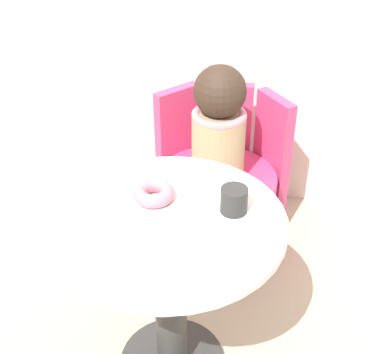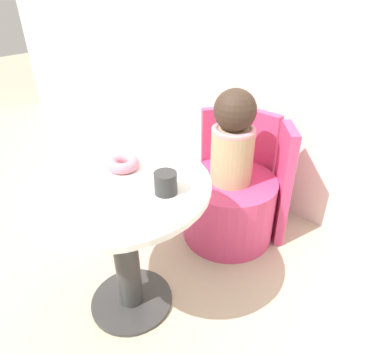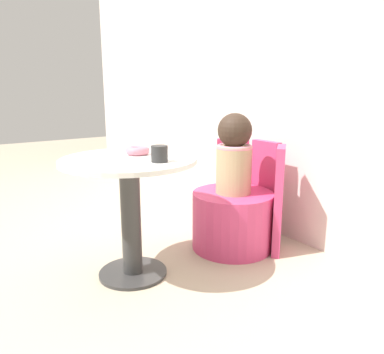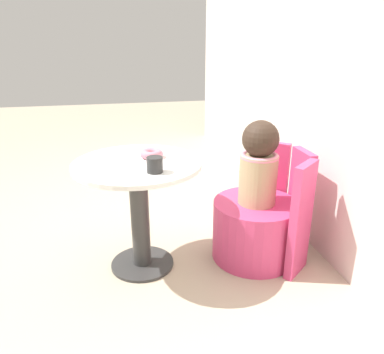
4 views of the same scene
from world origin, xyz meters
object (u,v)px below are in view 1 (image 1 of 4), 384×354
Objects in this scene: round_table at (170,266)px; tub_chair at (216,210)px; child_figure at (219,125)px; donut at (154,193)px; cup at (234,200)px.

tub_chair is at bearing 86.54° from round_table.
child_figure is (0.04, 0.71, 0.15)m from round_table.
round_table is at bearing -52.68° from donut.
round_table is 0.24m from donut.
round_table is 1.38× the size of tub_chair.
round_table is 0.76m from tub_chair.
tub_chair is at bearing 82.87° from child_figure.
round_table is 5.43× the size of donut.
child_figure is at bearing 86.54° from round_table.
child_figure reaches higher than cup.
child_figure reaches higher than round_table.
donut is at bearing -100.16° from child_figure.
tub_chair is 0.44m from child_figure.
child_figure is at bearing -97.13° from tub_chair.
cup is at bearing 22.64° from round_table.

